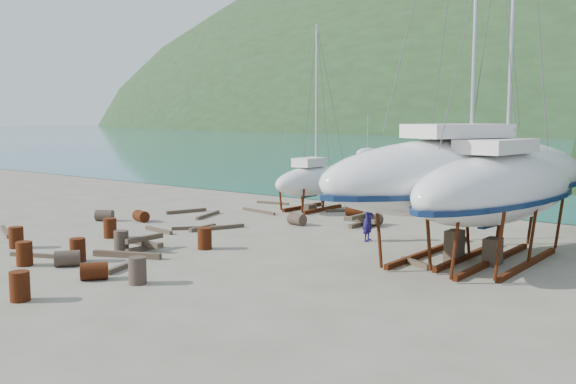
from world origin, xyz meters
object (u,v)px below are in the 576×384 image
Objects in this scene: small_sailboat_shore at (312,180)px; worker at (368,219)px; large_sailboat_near at (463,175)px; large_sailboat_far at (500,187)px.

small_sailboat_shore reaches higher than worker.
large_sailboat_near is 5.15m from worker.
small_sailboat_shore is 9.73m from worker.
large_sailboat_near is 14.00m from small_sailboat_shore.
large_sailboat_far is 1.64× the size of small_sailboat_shore.
large_sailboat_far reaches higher than small_sailboat_shore.
large_sailboat_near is at bearing -31.46° from small_sailboat_shore.
large_sailboat_near is 1.87× the size of small_sailboat_shore.
small_sailboat_shore is 5.52× the size of worker.
large_sailboat_near is 1.41m from large_sailboat_far.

